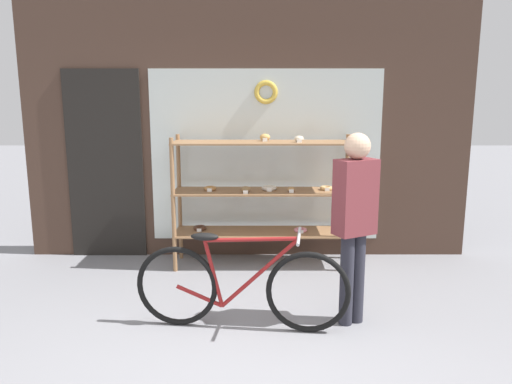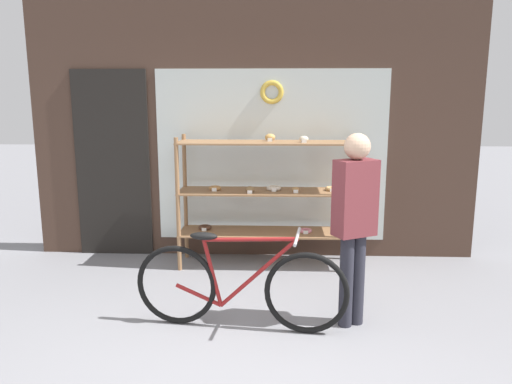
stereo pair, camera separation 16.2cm
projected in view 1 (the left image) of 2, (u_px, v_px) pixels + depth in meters
The scene contains 4 objects.
storefront_facade at pixel (244, 119), 5.52m from camera, with size 4.97×0.13×3.20m.
display_case at pixel (264, 191), 5.30m from camera, with size 1.89×0.47×1.42m.
bicycle at pixel (241, 286), 3.91m from camera, with size 1.69×0.46×0.79m.
pedestrian at pixel (356, 215), 3.90m from camera, with size 0.37×0.31×1.55m.
Camera 1 is at (0.09, -2.79, 1.84)m, focal length 35.00 mm.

